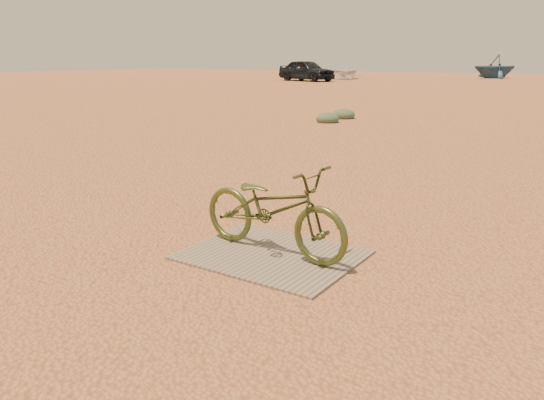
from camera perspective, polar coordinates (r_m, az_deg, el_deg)
The scene contains 8 objects.
ground at distance 4.73m, azimuth -4.77°, elevation -6.96°, with size 120.00×120.00×0.00m, color #C67D49.
plywood_board at distance 4.91m, azimuth 0.00°, elevation -5.90°, with size 1.53×1.22×0.02m, color #86775C.
bicycle at distance 4.82m, azimuth 0.11°, elevation -0.95°, with size 0.55×1.59×0.83m, color #424F21.
car at distance 41.24m, azimuth 3.73°, elevation 13.74°, with size 1.86×4.62×1.57m, color black.
boat_near_left at distance 45.93m, azimuth 7.50°, elevation 13.49°, with size 3.79×5.30×1.10m, color silver.
boat_far_left at distance 50.20m, azimuth 22.85°, elevation 13.12°, with size 3.28×3.79×2.00m, color #2E516F.
kale_a at distance 15.10m, azimuth 5.99°, elevation 8.31°, with size 0.64×0.64×0.35m, color #4B5F40.
kale_c at distance 16.15m, azimuth 7.70°, elevation 8.70°, with size 0.67×0.67×0.37m, color #4B5F40.
Camera 1 is at (2.74, -3.42, 1.78)m, focal length 35.00 mm.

